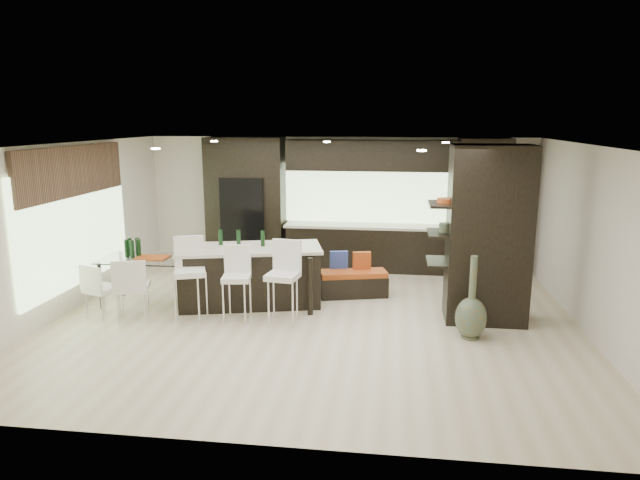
# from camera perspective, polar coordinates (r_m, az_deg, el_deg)

# --- Properties ---
(ground) EXTENTS (8.00, 8.00, 0.00)m
(ground) POSITION_cam_1_polar(r_m,az_deg,el_deg) (8.95, -0.51, -8.02)
(ground) COLOR beige
(ground) RESTS_ON ground
(back_wall) EXTENTS (8.00, 0.02, 2.70)m
(back_wall) POSITION_cam_1_polar(r_m,az_deg,el_deg) (12.00, 1.83, 3.81)
(back_wall) COLOR silver
(back_wall) RESTS_ON ground
(left_wall) EXTENTS (0.02, 7.00, 2.70)m
(left_wall) POSITION_cam_1_polar(r_m,az_deg,el_deg) (9.95, -23.97, 1.04)
(left_wall) COLOR silver
(left_wall) RESTS_ON ground
(right_wall) EXTENTS (0.02, 7.00, 2.70)m
(right_wall) POSITION_cam_1_polar(r_m,az_deg,el_deg) (8.95, 25.73, -0.25)
(right_wall) COLOR silver
(right_wall) RESTS_ON ground
(ceiling) EXTENTS (8.00, 7.00, 0.02)m
(ceiling) POSITION_cam_1_polar(r_m,az_deg,el_deg) (8.41, -0.55, 9.52)
(ceiling) COLOR white
(ceiling) RESTS_ON ground
(window_left) EXTENTS (0.04, 3.20, 1.90)m
(window_left) POSITION_cam_1_polar(r_m,az_deg,el_deg) (10.10, -23.20, 1.26)
(window_left) COLOR #B2D199
(window_left) RESTS_ON left_wall
(window_back) EXTENTS (3.40, 0.04, 1.20)m
(window_back) POSITION_cam_1_polar(r_m,az_deg,el_deg) (11.89, 4.70, 4.67)
(window_back) COLOR #B2D199
(window_back) RESTS_ON back_wall
(stone_accent) EXTENTS (0.08, 3.00, 0.80)m
(stone_accent) POSITION_cam_1_polar(r_m,az_deg,el_deg) (9.97, -23.48, 6.34)
(stone_accent) COLOR brown
(stone_accent) RESTS_ON left_wall
(ceiling_spots) EXTENTS (4.00, 3.00, 0.02)m
(ceiling_spots) POSITION_cam_1_polar(r_m,az_deg,el_deg) (8.66, -0.31, 9.46)
(ceiling_spots) COLOR white
(ceiling_spots) RESTS_ON ceiling
(back_cabinetry) EXTENTS (6.80, 0.68, 2.70)m
(back_cabinetry) POSITION_cam_1_polar(r_m,az_deg,el_deg) (11.64, 4.12, 3.52)
(back_cabinetry) COLOR black
(back_cabinetry) RESTS_ON ground
(refrigerator) EXTENTS (0.90, 0.68, 1.90)m
(refrigerator) POSITION_cam_1_polar(r_m,az_deg,el_deg) (12.04, -7.41, 1.81)
(refrigerator) COLOR black
(refrigerator) RESTS_ON ground
(partition_column) EXTENTS (1.20, 0.80, 2.70)m
(partition_column) POSITION_cam_1_polar(r_m,az_deg,el_deg) (9.00, 16.46, 0.52)
(partition_column) COLOR black
(partition_column) RESTS_ON ground
(kitchen_island) EXTENTS (2.54, 1.57, 0.99)m
(kitchen_island) POSITION_cam_1_polar(r_m,az_deg,el_deg) (9.64, -7.01, -3.56)
(kitchen_island) COLOR black
(kitchen_island) RESTS_ON ground
(stool_left) EXTENTS (0.59, 0.59, 1.04)m
(stool_left) POSITION_cam_1_polar(r_m,az_deg,el_deg) (9.08, -12.80, -4.59)
(stool_left) COLOR white
(stool_left) RESTS_ON ground
(stool_mid) EXTENTS (0.47, 0.47, 0.94)m
(stool_mid) POSITION_cam_1_polar(r_m,az_deg,el_deg) (8.89, -8.32, -5.10)
(stool_mid) COLOR white
(stool_mid) RESTS_ON ground
(stool_right) EXTENTS (0.52, 0.52, 1.03)m
(stool_right) POSITION_cam_1_polar(r_m,az_deg,el_deg) (8.69, -3.74, -5.09)
(stool_right) COLOR white
(stool_right) RESTS_ON ground
(bench) EXTENTS (1.25, 0.73, 0.45)m
(bench) POSITION_cam_1_polar(r_m,az_deg,el_deg) (10.08, 3.34, -4.37)
(bench) COLOR black
(bench) RESTS_ON ground
(floor_vase) EXTENTS (0.48, 0.48, 1.21)m
(floor_vase) POSITION_cam_1_polar(r_m,az_deg,el_deg) (8.34, 14.97, -5.57)
(floor_vase) COLOR #4C583F
(floor_vase) RESTS_ON ground
(dining_table) EXTENTS (1.67, 0.96, 0.80)m
(dining_table) POSITION_cam_1_polar(r_m,az_deg,el_deg) (10.00, -16.27, -3.95)
(dining_table) COLOR white
(dining_table) RESTS_ON ground
(chair_near) EXTENTS (0.62, 0.62, 0.92)m
(chair_near) POSITION_cam_1_polar(r_m,az_deg,el_deg) (9.30, -18.25, -4.89)
(chair_near) COLOR white
(chair_near) RESTS_ON ground
(chair_far) EXTENTS (0.56, 0.56, 0.81)m
(chair_far) POSITION_cam_1_polar(r_m,az_deg,el_deg) (9.57, -20.95, -4.96)
(chair_far) COLOR white
(chair_far) RESTS_ON ground
(chair_end) EXTENTS (0.55, 0.55, 0.83)m
(chair_end) POSITION_cam_1_polar(r_m,az_deg,el_deg) (9.61, -10.08, -4.21)
(chair_end) COLOR white
(chair_end) RESTS_ON ground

